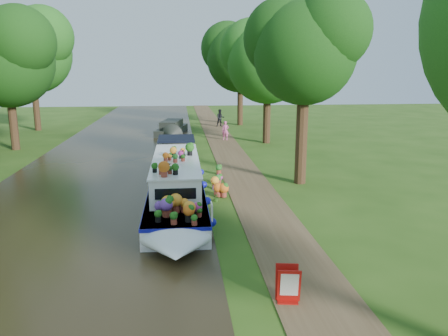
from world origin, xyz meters
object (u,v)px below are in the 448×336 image
sandwich_board (288,286)px  pedestrian_pink (225,131)px  second_boat (172,129)px  pedestrian_dark (220,118)px  plant_boat (176,183)px

sandwich_board → pedestrian_pink: size_ratio=0.59×
second_boat → pedestrian_pink: bearing=-28.2°
sandwich_board → pedestrian_dark: pedestrian_dark is taller
plant_boat → sandwich_board: (2.70, -8.43, -0.42)m
plant_boat → pedestrian_dark: (4.14, 24.33, 0.01)m
plant_boat → sandwich_board: 8.86m
pedestrian_dark → sandwich_board: bearing=-98.6°
second_boat → pedestrian_dark: pedestrian_dark is taller
pedestrian_dark → pedestrian_pink: bearing=-98.6°
sandwich_board → second_boat: bearing=105.5°
sandwich_board → pedestrian_dark: (1.44, 32.76, 0.43)m
pedestrian_pink → sandwich_board: bearing=-76.2°
second_boat → sandwich_board: 28.38m
plant_boat → pedestrian_pink: 16.56m
sandwich_board → pedestrian_dark: 32.79m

